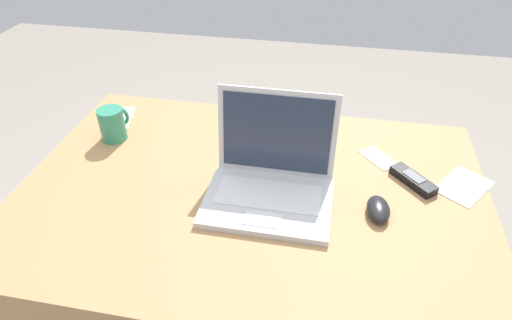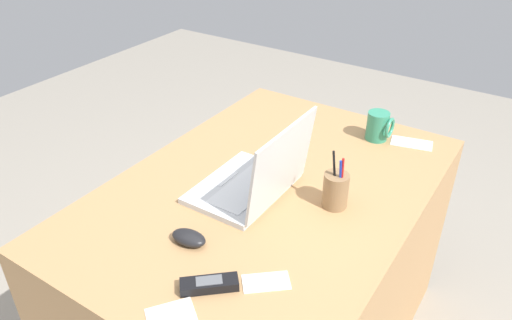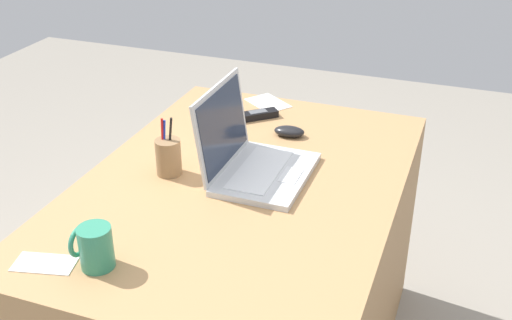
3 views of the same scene
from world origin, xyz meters
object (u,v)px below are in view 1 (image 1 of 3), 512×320
cordless_phone (413,180)px  pen_holder (257,130)px  coffee_mug_white (113,124)px  computer_mouse (378,209)px  laptop (271,178)px

cordless_phone → pen_holder: pen_holder is taller
coffee_mug_white → computer_mouse: bearing=-14.2°
laptop → cordless_phone: laptop is taller
laptop → pen_holder: laptop is taller
cordless_phone → laptop: bearing=-162.6°
cordless_phone → computer_mouse: bearing=-124.4°
pen_holder → cordless_phone: bearing=-12.9°
coffee_mug_white → cordless_phone: bearing=-3.8°
computer_mouse → laptop: bearing=169.6°
laptop → pen_holder: (-0.08, 0.23, 0.00)m
laptop → computer_mouse: laptop is taller
computer_mouse → coffee_mug_white: (-0.81, 0.21, 0.04)m
computer_mouse → coffee_mug_white: bearing=160.6°
laptop → coffee_mug_white: size_ratio=3.17×
computer_mouse → cordless_phone: size_ratio=0.75×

